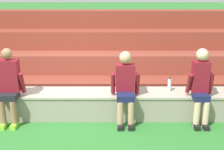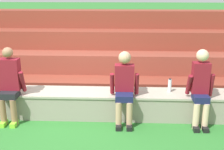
# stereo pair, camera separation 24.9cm
# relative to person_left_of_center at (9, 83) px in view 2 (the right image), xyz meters

# --- Properties ---
(ground_plane) EXTENTS (80.00, 80.00, 0.00)m
(ground_plane) POSITION_rel_person_left_of_center_xyz_m (1.01, -0.00, -0.76)
(ground_plane) COLOR #2D752D
(stone_seating_wall) EXTENTS (10.00, 0.63, 0.51)m
(stone_seating_wall) POSITION_rel_person_left_of_center_xyz_m (1.01, 0.29, -0.49)
(stone_seating_wall) COLOR gray
(stone_seating_wall) RESTS_ON ground
(brick_bleachers) EXTENTS (12.92, 2.46, 1.85)m
(brick_bleachers) POSITION_rel_person_left_of_center_xyz_m (1.01, 2.45, -0.06)
(brick_bleachers) COLOR brown
(brick_bleachers) RESTS_ON ground
(person_left_of_center) EXTENTS (0.55, 0.50, 1.42)m
(person_left_of_center) POSITION_rel_person_left_of_center_xyz_m (0.00, 0.00, 0.00)
(person_left_of_center) COLOR #996B4C
(person_left_of_center) RESTS_ON ground
(person_center) EXTENTS (0.53, 0.58, 1.36)m
(person_center) POSITION_rel_person_left_of_center_xyz_m (2.14, 0.01, -0.02)
(person_center) COLOR tan
(person_center) RESTS_ON ground
(person_right_of_center) EXTENTS (0.48, 0.52, 1.42)m
(person_right_of_center) POSITION_rel_person_left_of_center_xyz_m (3.51, -0.02, 0.00)
(person_right_of_center) COLOR beige
(person_right_of_center) RESTS_ON ground
(water_bottle_mid_right) EXTENTS (0.07, 0.07, 0.27)m
(water_bottle_mid_right) POSITION_rel_person_left_of_center_xyz_m (3.02, 0.35, -0.12)
(water_bottle_mid_right) COLOR silver
(water_bottle_mid_right) RESTS_ON stone_seating_wall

